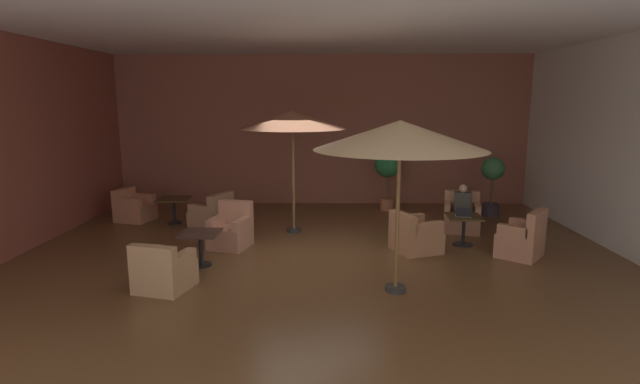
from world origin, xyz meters
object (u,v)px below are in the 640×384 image
Objects in this scene: potted_tree_left_corner at (388,168)px; patio_umbrella_tall_red at (293,120)px; cafe_table_front_right at (174,204)px; open_laptop at (463,214)px; armchair_mid_center_east at (163,271)px; potted_tree_mid_left at (492,178)px; armchair_front_right_north at (134,208)px; iced_drink_cup at (467,213)px; cafe_table_front_left at (464,224)px; armchair_front_left_south at (462,217)px; armchair_mid_center_north at (231,231)px; patio_umbrella_center_beige at (400,136)px; patron_blue_shirt at (463,201)px; armchair_front_right_east at (213,215)px; cafe_table_mid_center at (200,240)px; armchair_front_left_east at (522,240)px; armchair_front_left_north at (414,236)px.

patio_umbrella_tall_red is at bearing -136.90° from potted_tree_left_corner.
open_laptop reaches higher than cafe_table_front_right.
potted_tree_mid_left is (6.70, 5.01, 0.68)m from armchair_mid_center_east.
patio_umbrella_tall_red is 1.79× the size of potted_tree_mid_left.
armchair_front_right_north is 7.82m from iced_drink_cup.
potted_tree_left_corner is at bearing 15.89° from cafe_table_front_right.
cafe_table_front_left is 5.83m from armchair_mid_center_east.
armchair_front_left_south is 5.13m from armchair_mid_center_north.
armchair_front_right_north is 4.90m from armchair_mid_center_east.
patio_umbrella_center_beige reaches higher than potted_tree_mid_left.
iced_drink_cup is (5.36, 2.43, 0.37)m from armchair_mid_center_east.
armchair_mid_center_east is 1.40× the size of patron_blue_shirt.
patio_umbrella_tall_red is 3.85m from patio_umbrella_center_beige.
armchair_front_left_south is 4.36m from patio_umbrella_tall_red.
armchair_front_right_east is at bearing 178.94° from armchair_front_left_south.
potted_tree_left_corner is (6.34, 1.22, 0.84)m from armchair_front_right_north.
armchair_front_left_south is 1.27× the size of cafe_table_front_right.
patio_umbrella_center_beige is at bearing -37.05° from armchair_front_right_north.
patio_umbrella_tall_red reaches higher than iced_drink_cup.
potted_tree_left_corner is (2.35, 2.20, -1.34)m from patio_umbrella_tall_red.
cafe_table_front_right is 5.51m from potted_tree_left_corner.
armchair_front_right_east is 1.60× the size of patron_blue_shirt.
armchair_front_right_east is (-5.40, 1.24, -0.15)m from cafe_table_front_left.
patio_umbrella_tall_red is 4.17m from patron_blue_shirt.
cafe_table_mid_center is at bearing -130.68° from potted_tree_left_corner.
patron_blue_shirt reaches higher than cafe_table_front_left.
armchair_front_left_east is 9.55× the size of iced_drink_cup.
patio_umbrella_center_beige is at bearing -125.15° from open_laptop.
armchair_mid_center_north is 0.56× the size of potted_tree_left_corner.
armchair_mid_center_north reaches higher than iced_drink_cup.
patron_blue_shirt is (5.56, 3.52, 0.40)m from armchair_mid_center_east.
armchair_front_right_north is 2.72× the size of open_laptop.
patron_blue_shirt reaches higher than armchair_front_left_north.
cafe_table_front_left is at bearing 140.96° from armchair_front_left_east.
potted_tree_mid_left is at bearing 51.97° from armchair_front_left_south.
armchair_front_right_east is at bearing 162.68° from armchair_front_left_east.
armchair_front_left_north is at bearing -129.34° from potted_tree_mid_left.
armchair_mid_center_north reaches higher than armchair_mid_center_east.
potted_tree_mid_left is (2.47, 3.01, 0.67)m from armchair_front_left_north.
cafe_table_front_left is 0.77× the size of armchair_front_right_north.
armchair_mid_center_north is (-5.59, 0.55, -0.01)m from armchair_front_left_east.
armchair_front_left_east is at bearing -39.04° from cafe_table_front_left.
armchair_mid_center_east is at bearing -143.21° from potted_tree_mid_left.
potted_tree_left_corner is 4.75× the size of open_laptop.
patron_blue_shirt is at bearing -55.72° from potted_tree_left_corner.
armchair_front_right_east is at bearing 178.45° from patron_blue_shirt.
armchair_front_left_east is 1.16m from iced_drink_cup.
armchair_front_left_east is 4.48m from potted_tree_left_corner.
armchair_front_left_south is 8.45× the size of iced_drink_cup.
cafe_table_front_right is at bearing 165.51° from iced_drink_cup.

